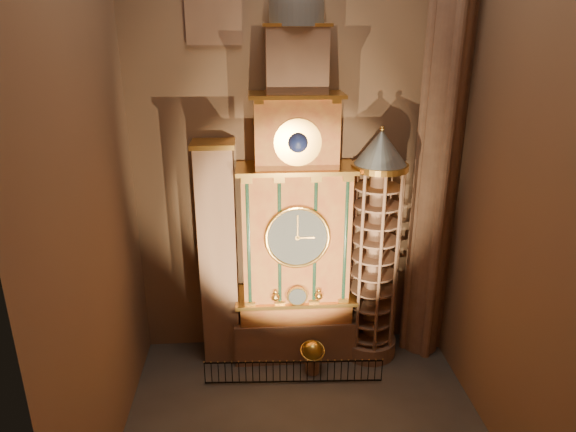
{
  "coord_description": "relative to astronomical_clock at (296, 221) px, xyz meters",
  "views": [
    {
      "loc": [
        -1.78,
        -15.79,
        14.55
      ],
      "look_at": [
        -0.46,
        3.0,
        7.63
      ],
      "focal_mm": 32.0,
      "sensor_mm": 36.0,
      "label": 1
    }
  ],
  "objects": [
    {
      "name": "floor",
      "position": [
        0.0,
        -4.96,
        -6.68
      ],
      "size": [
        14.0,
        14.0,
        0.0
      ],
      "primitive_type": "plane",
      "color": "#383330",
      "rests_on": "ground"
    },
    {
      "name": "wall_back",
      "position": [
        0.0,
        1.04,
        4.32
      ],
      "size": [
        22.0,
        0.0,
        22.0
      ],
      "primitive_type": "plane",
      "rotation": [
        1.57,
        0.0,
        0.0
      ],
      "color": "#825F46",
      "rests_on": "floor"
    },
    {
      "name": "wall_left",
      "position": [
        -7.0,
        -4.96,
        4.32
      ],
      "size": [
        0.0,
        22.0,
        22.0
      ],
      "primitive_type": "plane",
      "rotation": [
        1.57,
        0.0,
        1.57
      ],
      "color": "#825F46",
      "rests_on": "floor"
    },
    {
      "name": "wall_right",
      "position": [
        7.0,
        -4.96,
        4.32
      ],
      "size": [
        0.0,
        22.0,
        22.0
      ],
      "primitive_type": "plane",
      "rotation": [
        1.57,
        0.0,
        -1.57
      ],
      "color": "#825F46",
      "rests_on": "floor"
    },
    {
      "name": "astronomical_clock",
      "position": [
        0.0,
        0.0,
        0.0
      ],
      "size": [
        5.6,
        2.41,
        16.7
      ],
      "color": "#8C634C",
      "rests_on": "floor"
    },
    {
      "name": "portrait_tower",
      "position": [
        -3.4,
        0.02,
        -1.53
      ],
      "size": [
        1.8,
        1.6,
        10.2
      ],
      "color": "#8C634C",
      "rests_on": "floor"
    },
    {
      "name": "stair_turret",
      "position": [
        3.5,
        -0.26,
        -1.41
      ],
      "size": [
        2.5,
        2.5,
        10.8
      ],
      "color": "#8C634C",
      "rests_on": "floor"
    },
    {
      "name": "gothic_pier",
      "position": [
        6.1,
        0.04,
        4.32
      ],
      "size": [
        2.04,
        2.04,
        22.0
      ],
      "color": "#8C634C",
      "rests_on": "floor"
    },
    {
      "name": "celestial_globe",
      "position": [
        0.65,
        -1.67,
        -5.72
      ],
      "size": [
        1.17,
        1.12,
        1.6
      ],
      "color": "#8C634C",
      "rests_on": "floor"
    },
    {
      "name": "iron_railing",
      "position": [
        -0.25,
        -2.37,
        -6.09
      ],
      "size": [
        7.65,
        0.4,
        1.08
      ],
      "color": "black",
      "rests_on": "floor"
    }
  ]
}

